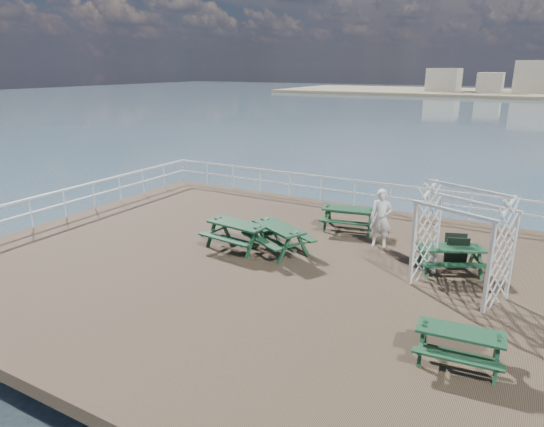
{
  "coord_description": "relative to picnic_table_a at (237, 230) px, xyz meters",
  "views": [
    {
      "loc": [
        6.42,
        -11.32,
        5.47
      ],
      "look_at": [
        -0.59,
        1.12,
        1.1
      ],
      "focal_mm": 32.0,
      "sensor_mm": 36.0,
      "label": 1
    }
  ],
  "objects": [
    {
      "name": "ground",
      "position": [
        1.5,
        -0.53,
        -0.74
      ],
      "size": [
        18.0,
        14.0,
        0.3
      ],
      "primitive_type": "cube",
      "color": "brown",
      "rests_on": "ground"
    },
    {
      "name": "railing",
      "position": [
        1.43,
        2.04,
        0.28
      ],
      "size": [
        17.77,
        13.76,
        1.1
      ],
      "color": "silver",
      "rests_on": "ground"
    },
    {
      "name": "picnic_table_a",
      "position": [
        0.0,
        0.0,
        0.0
      ],
      "size": [
        2.05,
        1.73,
        0.92
      ],
      "rotation": [
        0.0,
        0.0,
        -0.11
      ],
      "color": "#163E21",
      "rests_on": "ground"
    },
    {
      "name": "picnic_table_b",
      "position": [
        2.4,
        3.36,
        -0.03
      ],
      "size": [
        2.04,
        1.76,
        0.88
      ],
      "rotation": [
        0.0,
        0.0,
        0.19
      ],
      "color": "#163E21",
      "rests_on": "ground"
    },
    {
      "name": "picnic_table_c",
      "position": [
        6.11,
        1.32,
        -0.05
      ],
      "size": [
        2.16,
        2.01,
        0.84
      ],
      "rotation": [
        0.0,
        0.0,
        0.47
      ],
      "color": "#163E21",
      "rests_on": "ground"
    },
    {
      "name": "picnic_table_d",
      "position": [
        1.27,
        0.36,
        0.01
      ],
      "size": [
        2.4,
        2.25,
        0.93
      ],
      "rotation": [
        0.0,
        0.0,
        -0.48
      ],
      "color": "#163E21",
      "rests_on": "ground"
    },
    {
      "name": "picnic_table_e",
      "position": [
        7.06,
        -3.06,
        -0.1
      ],
      "size": [
        1.69,
        1.42,
        0.77
      ],
      "rotation": [
        0.0,
        0.0,
        0.09
      ],
      "color": "#163E21",
      "rests_on": "ground"
    },
    {
      "name": "trellis_arbor",
      "position": [
        6.5,
        0.16,
        0.62
      ],
      "size": [
        2.46,
        1.87,
        2.72
      ],
      "rotation": [
        0.0,
        0.0,
        -0.37
      ],
      "color": "silver",
      "rests_on": "ground"
    },
    {
      "name": "sandwich_board",
      "position": [
        6.2,
        1.69,
        -0.11
      ],
      "size": [
        0.71,
        0.62,
        0.98
      ],
      "rotation": [
        0.0,
        0.0,
        0.35
      ],
      "color": "black",
      "rests_on": "ground"
    },
    {
      "name": "person",
      "position": [
        3.82,
        2.34,
        0.33
      ],
      "size": [
        0.74,
        0.56,
        1.84
      ],
      "primitive_type": "imported",
      "rotation": [
        0.0,
        0.0,
        0.19
      ],
      "color": "white",
      "rests_on": "ground"
    }
  ]
}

